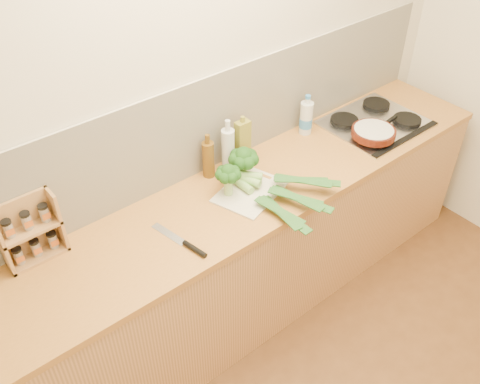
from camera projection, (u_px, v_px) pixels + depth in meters
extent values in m
plane|color=beige|center=(210.00, 100.00, 2.70)|extent=(3.50, 0.00, 3.50)
cube|color=silver|center=(212.00, 123.00, 2.78)|extent=(3.20, 0.02, 0.54)
cube|color=tan|center=(247.00, 254.00, 3.07)|extent=(3.20, 0.60, 0.86)
cube|color=#B47735|center=(247.00, 193.00, 2.79)|extent=(3.20, 0.62, 0.04)
cube|color=silver|center=(375.00, 123.00, 3.27)|extent=(0.58, 0.50, 0.01)
cube|color=black|center=(406.00, 139.00, 3.13)|extent=(0.58, 0.04, 0.01)
cylinder|color=black|center=(375.00, 138.00, 3.11)|extent=(0.17, 0.17, 0.03)
cylinder|color=black|center=(407.00, 120.00, 3.26)|extent=(0.17, 0.17, 0.03)
cylinder|color=black|center=(344.00, 121.00, 3.26)|extent=(0.17, 0.17, 0.03)
cylinder|color=black|center=(376.00, 105.00, 3.40)|extent=(0.17, 0.17, 0.03)
cube|color=silver|center=(250.00, 191.00, 2.76)|extent=(0.42, 0.36, 0.01)
cylinder|color=#92B86B|center=(228.00, 187.00, 2.71)|extent=(0.04, 0.04, 0.09)
sphere|color=#153C10|center=(228.00, 172.00, 2.65)|extent=(0.08, 0.08, 0.08)
sphere|color=#153C10|center=(234.00, 171.00, 2.67)|extent=(0.06, 0.06, 0.06)
sphere|color=#153C10|center=(228.00, 169.00, 2.68)|extent=(0.06, 0.06, 0.06)
sphere|color=#153C10|center=(222.00, 171.00, 2.67)|extent=(0.06, 0.06, 0.06)
sphere|color=#153C10|center=(221.00, 175.00, 2.65)|extent=(0.06, 0.06, 0.06)
sphere|color=#153C10|center=(225.00, 178.00, 2.63)|extent=(0.06, 0.06, 0.06)
sphere|color=#153C10|center=(231.00, 178.00, 2.63)|extent=(0.06, 0.06, 0.06)
sphere|color=#153C10|center=(235.00, 175.00, 2.65)|extent=(0.06, 0.06, 0.06)
cylinder|color=#92B86B|center=(243.00, 172.00, 2.81)|extent=(0.04, 0.04, 0.08)
sphere|color=#153C10|center=(244.00, 156.00, 2.75)|extent=(0.10, 0.10, 0.10)
sphere|color=#153C10|center=(250.00, 155.00, 2.78)|extent=(0.07, 0.07, 0.07)
sphere|color=#153C10|center=(243.00, 153.00, 2.79)|extent=(0.07, 0.07, 0.07)
sphere|color=#153C10|center=(237.00, 155.00, 2.78)|extent=(0.07, 0.07, 0.07)
sphere|color=#153C10|center=(235.00, 160.00, 2.75)|extent=(0.07, 0.07, 0.07)
sphere|color=#153C10|center=(240.00, 163.00, 2.72)|extent=(0.07, 0.07, 0.07)
sphere|color=#153C10|center=(247.00, 163.00, 2.72)|extent=(0.07, 0.07, 0.07)
sphere|color=#153C10|center=(252.00, 160.00, 2.75)|extent=(0.07, 0.07, 0.07)
cylinder|color=white|center=(229.00, 175.00, 2.82)|extent=(0.04, 0.11, 0.04)
cylinder|color=#85B95C|center=(243.00, 185.00, 2.76)|extent=(0.05, 0.13, 0.04)
cube|color=#1D491A|center=(281.00, 213.00, 2.59)|extent=(0.09, 0.30, 0.02)
cube|color=#1D491A|center=(284.00, 214.00, 2.58)|extent=(0.06, 0.34, 0.01)
cube|color=#1D491A|center=(280.00, 211.00, 2.59)|extent=(0.11, 0.28, 0.02)
cylinder|color=white|center=(231.00, 174.00, 2.80)|extent=(0.07, 0.11, 0.04)
cylinder|color=#85B95C|center=(249.00, 180.00, 2.76)|extent=(0.08, 0.13, 0.04)
cube|color=#1D491A|center=(297.00, 198.00, 2.65)|extent=(0.09, 0.30, 0.02)
cube|color=#1D491A|center=(301.00, 199.00, 2.64)|extent=(0.16, 0.34, 0.01)
cube|color=#1D491A|center=(296.00, 197.00, 2.65)|extent=(0.18, 0.26, 0.02)
cylinder|color=white|center=(231.00, 173.00, 2.77)|extent=(0.09, 0.10, 0.04)
cylinder|color=#85B95C|center=(251.00, 175.00, 2.76)|extent=(0.11, 0.12, 0.04)
cube|color=#1D491A|center=(303.00, 181.00, 2.73)|extent=(0.19, 0.28, 0.02)
cube|color=#1D491A|center=(307.00, 181.00, 2.72)|extent=(0.26, 0.29, 0.01)
cube|color=#1D491A|center=(301.00, 180.00, 2.72)|extent=(0.25, 0.20, 0.02)
cube|color=silver|center=(169.00, 234.00, 2.52)|extent=(0.08, 0.21, 0.00)
cylinder|color=black|center=(195.00, 249.00, 2.43)|extent=(0.05, 0.14, 0.02)
cylinder|color=#46160B|center=(373.00, 132.00, 3.09)|extent=(0.26, 0.26, 0.04)
cylinder|color=beige|center=(374.00, 129.00, 3.08)|extent=(0.23, 0.23, 0.00)
cube|color=black|center=(390.00, 120.00, 3.19)|extent=(0.13, 0.04, 0.02)
cube|color=tan|center=(26.00, 226.00, 2.33)|extent=(0.26, 0.02, 0.32)
cube|color=tan|center=(39.00, 255.00, 2.40)|extent=(0.26, 0.11, 0.02)
cube|color=tan|center=(30.00, 229.00, 2.30)|extent=(0.26, 0.11, 0.02)
cube|color=tan|center=(2.00, 244.00, 2.25)|extent=(0.01, 0.11, 0.32)
cube|color=tan|center=(57.00, 219.00, 2.37)|extent=(0.01, 0.11, 0.32)
cylinder|color=gray|center=(19.00, 257.00, 2.34)|extent=(0.04, 0.04, 0.07)
cylinder|color=gray|center=(36.00, 248.00, 2.37)|extent=(0.04, 0.04, 0.07)
cylinder|color=gray|center=(53.00, 240.00, 2.41)|extent=(0.04, 0.04, 0.07)
cylinder|color=gray|center=(9.00, 230.00, 2.23)|extent=(0.04, 0.04, 0.07)
cylinder|color=gray|center=(27.00, 222.00, 2.27)|extent=(0.04, 0.04, 0.07)
cylinder|color=gray|center=(45.00, 214.00, 2.31)|extent=(0.04, 0.04, 0.07)
cube|color=olive|center=(243.00, 144.00, 2.86)|extent=(0.08, 0.05, 0.28)
cylinder|color=olive|center=(243.00, 119.00, 2.77)|extent=(0.02, 0.02, 0.03)
cylinder|color=silver|center=(228.00, 151.00, 2.83)|extent=(0.07, 0.07, 0.25)
cylinder|color=silver|center=(228.00, 126.00, 2.73)|extent=(0.03, 0.03, 0.06)
cylinder|color=brown|center=(208.00, 160.00, 2.81)|extent=(0.06, 0.06, 0.21)
cylinder|color=brown|center=(207.00, 139.00, 2.73)|extent=(0.03, 0.03, 0.05)
cylinder|color=silver|center=(306.00, 118.00, 3.14)|extent=(0.08, 0.08, 0.20)
cylinder|color=silver|center=(308.00, 101.00, 3.06)|extent=(0.03, 0.03, 0.03)
cylinder|color=#347BC6|center=(306.00, 122.00, 3.16)|extent=(0.08, 0.08, 0.06)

